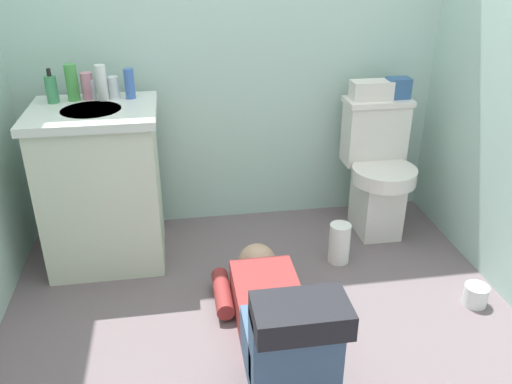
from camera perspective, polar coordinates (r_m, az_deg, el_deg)
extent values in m
cube|color=slate|center=(2.41, 0.95, -14.89)|extent=(2.81, 3.11, 0.04)
cube|color=#AACDC0|center=(2.92, -2.77, 19.09)|extent=(2.47, 0.08, 2.40)
cube|color=silver|center=(3.08, 12.90, -0.94)|extent=(0.22, 0.30, 0.38)
cylinder|color=silver|center=(2.95, 13.68, 1.82)|extent=(0.35, 0.35, 0.08)
cube|color=silver|center=(3.05, 12.71, 6.20)|extent=(0.34, 0.17, 0.34)
cube|color=silver|center=(2.99, 13.06, 9.52)|extent=(0.36, 0.19, 0.03)
cube|color=beige|center=(2.78, -16.20, 0.19)|extent=(0.56, 0.48, 0.78)
cube|color=silver|center=(2.63, -17.31, 8.23)|extent=(0.60, 0.52, 0.04)
cylinder|color=silver|center=(2.62, -17.35, 8.00)|extent=(0.28, 0.28, 0.05)
cylinder|color=silver|center=(2.75, -17.17, 10.51)|extent=(0.02, 0.02, 0.10)
cube|color=maroon|center=(2.38, 1.41, -12.22)|extent=(0.29, 0.52, 0.17)
sphere|color=tan|center=(2.63, 0.12, -7.63)|extent=(0.19, 0.19, 0.19)
cube|color=#425D7E|center=(2.05, 3.32, -16.31)|extent=(0.31, 0.28, 0.20)
cube|color=#425D7E|center=(1.86, 4.35, -16.45)|extent=(0.31, 0.12, 0.32)
cube|color=black|center=(1.72, 4.89, -13.16)|extent=(0.31, 0.19, 0.09)
cylinder|color=maroon|center=(2.50, -3.64, -10.81)|extent=(0.08, 0.30, 0.08)
cube|color=silver|center=(2.96, 12.37, 10.72)|extent=(0.22, 0.11, 0.10)
cube|color=#33598C|center=(3.01, 15.09, 10.81)|extent=(0.12, 0.09, 0.11)
cylinder|color=#3D8D5A|center=(2.76, -21.21, 10.29)|extent=(0.06, 0.06, 0.13)
cylinder|color=black|center=(2.74, -21.50, 11.95)|extent=(0.02, 0.02, 0.04)
cylinder|color=#489D49|center=(2.76, -19.27, 11.11)|extent=(0.06, 0.06, 0.18)
cylinder|color=pink|center=(2.76, -17.75, 10.86)|extent=(0.06, 0.06, 0.13)
cylinder|color=white|center=(2.72, -16.36, 11.27)|extent=(0.05, 0.05, 0.17)
cylinder|color=silver|center=(2.75, -15.13, 10.86)|extent=(0.05, 0.05, 0.11)
cylinder|color=#3F66B5|center=(2.72, -13.51, 11.32)|extent=(0.05, 0.05, 0.15)
cylinder|color=white|center=(2.79, 9.00, -5.47)|extent=(0.11, 0.11, 0.22)
cylinder|color=white|center=(2.69, 22.64, -10.25)|extent=(0.11, 0.11, 0.10)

